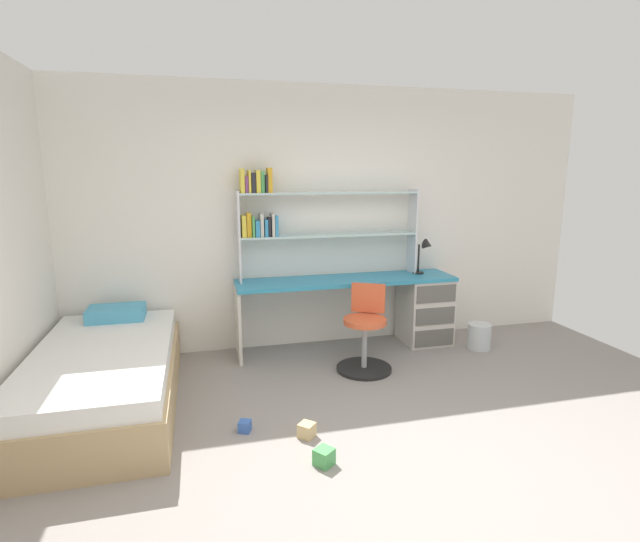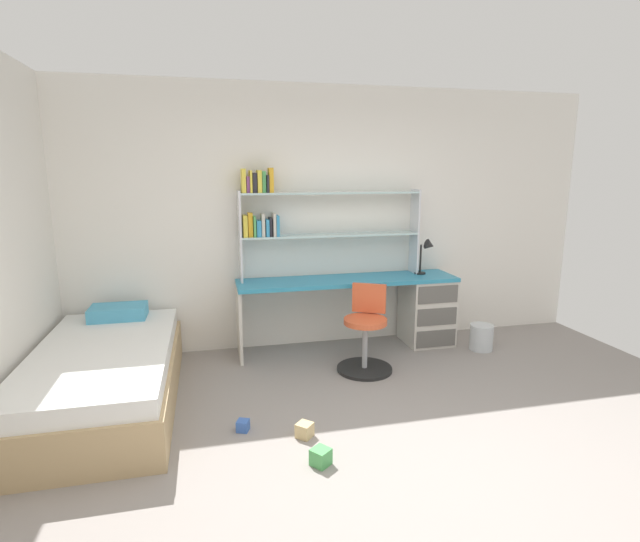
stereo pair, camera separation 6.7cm
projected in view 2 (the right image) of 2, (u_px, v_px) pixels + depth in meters
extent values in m
cube|color=gray|center=(405.00, 473.00, 3.02)|extent=(6.07, 5.85, 0.02)
cube|color=white|center=(317.00, 219.00, 5.08)|extent=(6.07, 0.06, 2.70)
cube|color=teal|center=(348.00, 280.00, 4.97)|extent=(2.27, 0.51, 0.04)
cube|color=beige|center=(427.00, 310.00, 5.25)|extent=(0.49, 0.48, 0.72)
cube|color=beige|center=(239.00, 323.00, 4.80)|extent=(0.03, 0.46, 0.72)
cube|color=#5E5B57|center=(436.00, 339.00, 5.06)|extent=(0.44, 0.01, 0.18)
cube|color=#5E5B57|center=(437.00, 317.00, 5.02)|extent=(0.44, 0.01, 0.18)
cube|color=#5E5B57|center=(438.00, 294.00, 4.97)|extent=(0.44, 0.01, 0.18)
cube|color=silver|center=(240.00, 237.00, 4.77)|extent=(0.02, 0.22, 0.90)
cube|color=silver|center=(415.00, 232.00, 5.18)|extent=(0.02, 0.22, 0.90)
cube|color=silver|center=(331.00, 235.00, 4.98)|extent=(1.83, 0.22, 0.02)
cube|color=silver|center=(331.00, 193.00, 4.89)|extent=(1.83, 0.22, 0.02)
cube|color=yellow|center=(245.00, 226.00, 4.76)|extent=(0.04, 0.16, 0.21)
cube|color=gold|center=(250.00, 225.00, 4.77)|extent=(0.04, 0.12, 0.23)
cube|color=#4CA559|center=(254.00, 226.00, 4.78)|extent=(0.02, 0.18, 0.20)
cube|color=#338CBF|center=(258.00, 228.00, 4.79)|extent=(0.04, 0.17, 0.16)
cube|color=beige|center=(263.00, 225.00, 4.80)|extent=(0.03, 0.15, 0.22)
cube|color=#338CBF|center=(267.00, 228.00, 4.81)|extent=(0.03, 0.18, 0.17)
cube|color=#26262D|center=(270.00, 227.00, 4.82)|extent=(0.02, 0.14, 0.18)
cube|color=beige|center=(274.00, 224.00, 4.82)|extent=(0.03, 0.19, 0.23)
cube|color=#338CBF|center=(277.00, 225.00, 4.83)|extent=(0.03, 0.20, 0.20)
cube|color=yellow|center=(243.00, 181.00, 4.67)|extent=(0.04, 0.18, 0.23)
cube|color=purple|center=(248.00, 185.00, 4.69)|extent=(0.03, 0.13, 0.16)
cube|color=yellow|center=(250.00, 182.00, 4.69)|extent=(0.02, 0.18, 0.21)
cube|color=#26262D|center=(254.00, 183.00, 4.70)|extent=(0.04, 0.14, 0.19)
cube|color=yellow|center=(259.00, 181.00, 4.70)|extent=(0.04, 0.15, 0.22)
cube|color=#4CA559|center=(264.00, 182.00, 4.71)|extent=(0.04, 0.13, 0.21)
cube|color=#26262D|center=(267.00, 184.00, 4.73)|extent=(0.02, 0.17, 0.17)
cube|color=gold|center=(271.00, 180.00, 4.73)|extent=(0.04, 0.14, 0.24)
cylinder|color=black|center=(420.00, 273.00, 5.21)|extent=(0.12, 0.12, 0.02)
cylinder|color=black|center=(421.00, 259.00, 5.17)|extent=(0.02, 0.02, 0.30)
cone|color=black|center=(430.00, 245.00, 5.11)|extent=(0.12, 0.11, 0.13)
cylinder|color=black|center=(364.00, 369.00, 4.55)|extent=(0.52, 0.52, 0.03)
cylinder|color=#A5A8AD|center=(365.00, 347.00, 4.51)|extent=(0.05, 0.05, 0.46)
cylinder|color=#D85933|center=(365.00, 321.00, 4.46)|extent=(0.40, 0.40, 0.05)
cube|color=#D85933|center=(369.00, 298.00, 4.59)|extent=(0.30, 0.19, 0.28)
cube|color=tan|center=(105.00, 385.00, 3.84)|extent=(1.07, 2.09, 0.35)
cube|color=white|center=(103.00, 356.00, 3.79)|extent=(1.01, 2.03, 0.14)
cube|color=#4CA5CC|center=(118.00, 312.00, 4.52)|extent=(0.50, 0.32, 0.12)
cylinder|color=silver|center=(481.00, 337.00, 5.06)|extent=(0.24, 0.24, 0.27)
cube|color=tan|center=(305.00, 430.00, 3.40)|extent=(0.14, 0.14, 0.10)
cube|color=#479E51|center=(321.00, 457.00, 3.08)|extent=(0.15, 0.15, 0.11)
cube|color=#3860B7|center=(243.00, 426.00, 3.48)|extent=(0.11, 0.11, 0.08)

